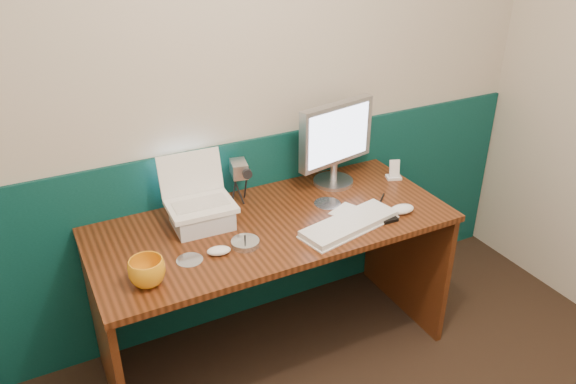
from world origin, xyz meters
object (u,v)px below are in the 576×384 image
desk (274,290)px  monitor (335,144)px  keyboard (349,225)px  camcorder (239,182)px  laptop (199,184)px  mug (147,272)px

desk → monitor: size_ratio=3.74×
monitor → keyboard: monitor is taller
keyboard → monitor: bearing=56.4°
keyboard → camcorder: 0.56m
desk → camcorder: bearing=101.6°
laptop → camcorder: laptop is taller
monitor → mug: bearing=-170.8°
mug → keyboard: bearing=0.2°
laptop → monitor: size_ratio=0.66×
monitor → laptop: bearing=175.3°
keyboard → camcorder: camcorder is taller
monitor → camcorder: monitor is taller
laptop → keyboard: bearing=-26.3°
laptop → camcorder: bearing=31.7°
laptop → camcorder: 0.29m
monitor → keyboard: 0.48m
mug → laptop: bearing=44.2°
keyboard → mug: (-0.89, -0.00, 0.04)m
desk → mug: mug is taller
keyboard → mug: size_ratio=3.35×
monitor → mug: 1.13m
laptop → keyboard: (0.56, -0.31, -0.19)m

